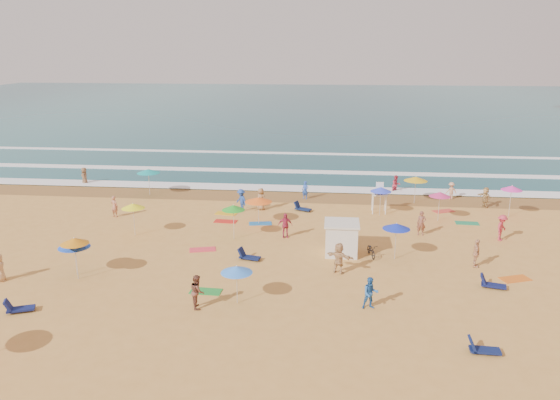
# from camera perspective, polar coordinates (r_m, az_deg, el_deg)

# --- Properties ---
(ground) EXTENTS (220.00, 220.00, 0.00)m
(ground) POSITION_cam_1_polar(r_m,az_deg,el_deg) (36.36, 2.50, -4.95)
(ground) COLOR gold
(ground) RESTS_ON ground
(ocean) EXTENTS (220.00, 140.00, 0.18)m
(ocean) POSITION_cam_1_polar(r_m,az_deg,el_deg) (118.65, 4.90, 9.57)
(ocean) COLOR #0C4756
(ocean) RESTS_ON ground
(wet_sand) EXTENTS (220.00, 220.00, 0.00)m
(wet_sand) POSITION_cam_1_polar(r_m,az_deg,el_deg) (48.23, 3.37, 0.32)
(wet_sand) COLOR olive
(wet_sand) RESTS_ON ground
(surf_foam) EXTENTS (200.00, 18.70, 0.05)m
(surf_foam) POSITION_cam_1_polar(r_m,az_deg,el_deg) (56.75, 3.76, 2.79)
(surf_foam) COLOR white
(surf_foam) RESTS_ON ground
(cabana) EXTENTS (2.00, 2.00, 2.00)m
(cabana) POSITION_cam_1_polar(r_m,az_deg,el_deg) (35.11, 6.43, -4.07)
(cabana) COLOR silver
(cabana) RESTS_ON ground
(cabana_roof) EXTENTS (2.20, 2.20, 0.12)m
(cabana_roof) POSITION_cam_1_polar(r_m,az_deg,el_deg) (34.77, 6.49, -2.42)
(cabana_roof) COLOR silver
(cabana_roof) RESTS_ON cabana
(bicycle) EXTENTS (0.88, 1.69, 0.84)m
(bicycle) POSITION_cam_1_polar(r_m,az_deg,el_deg) (35.12, 9.52, -5.19)
(bicycle) COLOR black
(bicycle) RESTS_ON ground
(lifeguard_stand) EXTENTS (1.20, 1.20, 2.10)m
(lifeguard_stand) POSITION_cam_1_polar(r_m,az_deg,el_deg) (44.15, 10.32, 0.02)
(lifeguard_stand) COLOR white
(lifeguard_stand) RESTS_ON ground
(beach_umbrellas) EXTENTS (61.39, 29.40, 0.80)m
(beach_umbrellas) POSITION_cam_1_polar(r_m,az_deg,el_deg) (36.75, 1.58, -1.25)
(beach_umbrellas) COLOR yellow
(beach_umbrellas) RESTS_ON ground
(loungers) EXTENTS (50.06, 21.20, 0.34)m
(loungers) POSITION_cam_1_polar(r_m,az_deg,el_deg) (32.20, 10.27, -7.72)
(loungers) COLOR #0F184B
(loungers) RESTS_ON ground
(towels) EXTENTS (40.59, 20.46, 0.03)m
(towels) POSITION_cam_1_polar(r_m,az_deg,el_deg) (36.39, 2.06, -4.90)
(towels) COLOR red
(towels) RESTS_ON ground
(beachgoers) EXTENTS (37.36, 25.27, 2.11)m
(beachgoers) POSITION_cam_1_polar(r_m,az_deg,el_deg) (39.65, 4.68, -1.90)
(beachgoers) COLOR tan
(beachgoers) RESTS_ON ground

